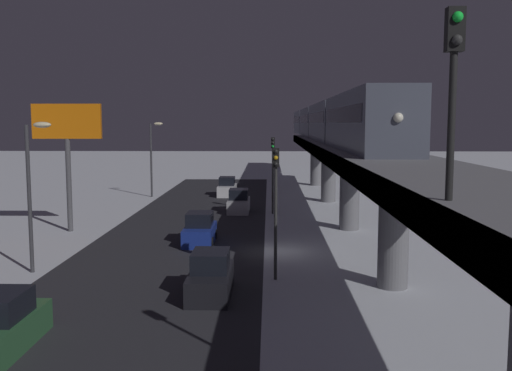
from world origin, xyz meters
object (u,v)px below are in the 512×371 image
at_px(sedan_white, 227,188).
at_px(commercial_billboard, 67,134).
at_px(subway_train, 322,121).
at_px(traffic_light_near, 276,194).
at_px(sedan_green, 1,327).
at_px(traffic_light_mid, 273,164).
at_px(rail_signal, 454,70).
at_px(sedan_black, 211,277).
at_px(sedan_silver, 239,203).
at_px(sedan_blue, 200,231).

relative_size(sedan_white, commercial_billboard, 0.47).
relative_size(subway_train, traffic_light_near, 11.57).
height_order(sedan_green, traffic_light_mid, traffic_light_mid).
bearing_deg(sedan_green, commercial_billboard, -76.67).
xyz_separation_m(rail_signal, traffic_light_mid, (3.49, -35.41, -4.49)).
bearing_deg(subway_train, sedan_green, 71.64).
xyz_separation_m(sedan_black, sedan_silver, (0.00, -23.76, 0.00)).
distance_m(sedan_silver, traffic_light_mid, 4.56).
height_order(sedan_blue, sedan_white, same).
height_order(sedan_blue, traffic_light_near, traffic_light_near).
xyz_separation_m(subway_train, traffic_light_near, (5.42, 35.44, -3.54)).
relative_size(sedan_white, traffic_light_mid, 0.65).
distance_m(sedan_silver, sedan_white, 11.12).
bearing_deg(commercial_billboard, traffic_light_near, 139.54).
bearing_deg(traffic_light_mid, subway_train, -109.70).
relative_size(sedan_black, commercial_billboard, 0.48).
height_order(sedan_black, commercial_billboard, commercial_billboard).
bearing_deg(commercial_billboard, rail_signal, 123.10).
bearing_deg(sedan_blue, traffic_light_near, -60.76).
height_order(subway_train, sedan_green, subway_train).
distance_m(rail_signal, commercial_billboard, 32.63).
bearing_deg(rail_signal, sedan_white, -80.17).
distance_m(sedan_white, sedan_green, 41.36).
relative_size(sedan_silver, traffic_light_near, 0.66).
bearing_deg(traffic_light_near, sedan_white, -81.69).
xyz_separation_m(sedan_black, traffic_light_near, (-2.90, -2.54, 3.40)).
bearing_deg(traffic_light_mid, rail_signal, 95.63).
bearing_deg(sedan_silver, rail_signal, -80.02).
height_order(sedan_blue, commercial_billboard, commercial_billboard).
bearing_deg(sedan_blue, traffic_light_mid, 68.47).
bearing_deg(sedan_green, sedan_blue, -104.89).
relative_size(sedan_green, traffic_light_near, 0.70).
xyz_separation_m(rail_signal, sedan_white, (8.19, -47.29, -7.89)).
xyz_separation_m(sedan_silver, commercial_billboard, (11.40, 9.03, 6.03)).
height_order(sedan_black, traffic_light_mid, traffic_light_mid).
bearing_deg(sedan_white, traffic_light_near, -81.69).
relative_size(subway_train, rail_signal, 18.52).
distance_m(subway_train, traffic_light_mid, 16.46).
bearing_deg(rail_signal, traffic_light_mid, -84.37).
xyz_separation_m(subway_train, sedan_blue, (10.12, 27.05, -6.95)).
bearing_deg(commercial_billboard, sedan_black, 127.74).
bearing_deg(sedan_white, sedan_green, -96.39).
height_order(subway_train, rail_signal, rail_signal).
xyz_separation_m(traffic_light_near, traffic_light_mid, (0.00, -20.31, 0.00)).
bearing_deg(sedan_blue, sedan_green, -104.89).
bearing_deg(traffic_light_near, sedan_black, 41.18).
xyz_separation_m(sedan_blue, traffic_light_mid, (-4.70, -11.92, 3.41)).
height_order(traffic_light_near, traffic_light_mid, same).
height_order(traffic_light_mid, commercial_billboard, commercial_billboard).
bearing_deg(sedan_blue, sedan_white, 90.00).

